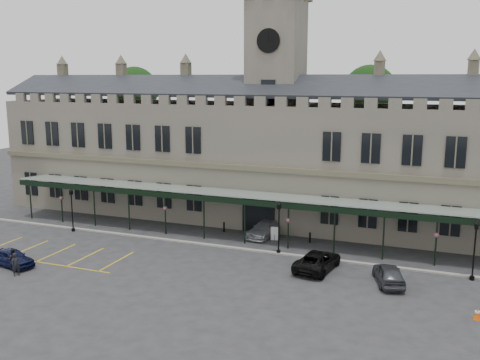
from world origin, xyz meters
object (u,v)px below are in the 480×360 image
(lamp_post_mid, at_px, (279,223))
(car_right_a, at_px, (389,274))
(car_left_a, at_px, (12,258))
(person_a, at_px, (16,264))
(station_building, at_px, (275,158))
(car_taxi, at_px, (265,229))
(person_b, at_px, (13,259))
(clock_tower, at_px, (276,93))
(lamp_post_right, at_px, (475,245))
(sign_board, at_px, (275,234))
(lamp_post_left, at_px, (72,206))
(car_van, at_px, (317,261))
(traffic_cone, at_px, (477,314))

(lamp_post_mid, height_order, car_right_a, lamp_post_mid)
(car_left_a, distance_m, person_a, 2.33)
(station_building, bearing_deg, lamp_post_mid, -70.59)
(car_taxi, height_order, person_b, person_b)
(lamp_post_mid, bearing_deg, station_building, 109.41)
(clock_tower, bearing_deg, station_building, -90.00)
(clock_tower, relative_size, car_left_a, 6.06)
(lamp_post_right, bearing_deg, person_b, -162.55)
(sign_board, relative_size, car_left_a, 0.30)
(station_building, height_order, car_left_a, station_building)
(lamp_post_left, relative_size, lamp_post_mid, 0.93)
(clock_tower, bearing_deg, lamp_post_left, -146.49)
(sign_board, distance_m, car_right_a, 12.91)
(car_left_a, height_order, car_van, car_van)
(car_taxi, height_order, car_van, car_van)
(sign_board, bearing_deg, clock_tower, 95.88)
(sign_board, distance_m, person_b, 22.05)
(lamp_post_left, bearing_deg, person_a, -72.00)
(car_taxi, bearing_deg, lamp_post_mid, -48.07)
(person_b, bearing_deg, traffic_cone, 144.68)
(car_left_a, bearing_deg, person_b, -120.42)
(lamp_post_mid, xyz_separation_m, lamp_post_right, (15.00, -0.58, -0.00))
(lamp_post_left, relative_size, sign_board, 3.42)
(lamp_post_left, xyz_separation_m, car_right_a, (29.84, -2.85, -1.79))
(lamp_post_left, bearing_deg, lamp_post_mid, 1.96)
(lamp_post_left, relative_size, car_taxi, 0.87)
(station_building, xyz_separation_m, lamp_post_right, (18.65, -10.94, -3.76))
(clock_tower, bearing_deg, traffic_cone, -43.89)
(car_right_a, bearing_deg, clock_tower, -64.52)
(car_taxi, relative_size, person_b, 2.89)
(car_van, distance_m, person_a, 22.76)
(car_left_a, height_order, person_b, person_b)
(traffic_cone, bearing_deg, car_van, 155.99)
(traffic_cone, bearing_deg, car_left_a, -175.08)
(person_a, bearing_deg, car_van, -35.84)
(sign_board, relative_size, car_van, 0.24)
(lamp_post_left, bearing_deg, station_building, 33.30)
(lamp_post_mid, height_order, sign_board, lamp_post_mid)
(station_building, height_order, traffic_cone, station_building)
(station_building, relative_size, person_a, 34.01)
(lamp_post_right, height_order, sign_board, lamp_post_right)
(station_building, xyz_separation_m, person_a, (-13.20, -22.26, -5.59))
(car_left_a, distance_m, person_b, 0.82)
(lamp_post_left, distance_m, lamp_post_mid, 20.50)
(lamp_post_mid, xyz_separation_m, sign_board, (-1.45, 3.53, -2.10))
(traffic_cone, relative_size, car_van, 0.14)
(lamp_post_right, bearing_deg, station_building, 149.61)
(lamp_post_right, xyz_separation_m, person_b, (-33.05, -10.39, -1.86))
(car_taxi, height_order, person_a, person_a)
(clock_tower, xyz_separation_m, person_a, (-13.20, -22.34, -12.23))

